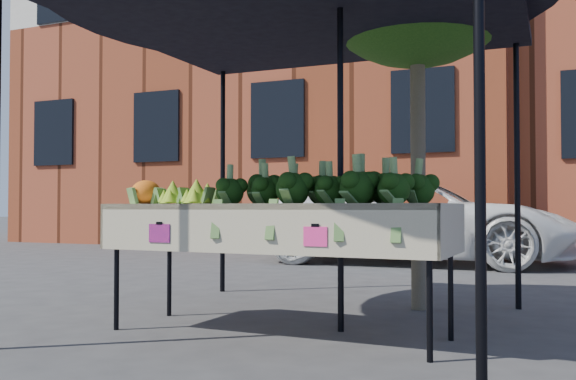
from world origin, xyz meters
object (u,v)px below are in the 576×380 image
Objects in this scene: canopy at (299,141)px; vehicle at (417,108)px; street_tree at (418,95)px; table at (277,269)px.

vehicle is (-0.25, 5.61, 1.07)m from canopy.
street_tree reaches higher than canopy.
canopy is at bearing -178.81° from vehicle.
vehicle is at bearing 92.56° from canopy.
canopy is 1.37m from street_tree.
table is 0.99m from canopy.
vehicle is 1.32× the size of street_tree.
canopy is (0.02, 0.37, 0.92)m from table.
vehicle reaches higher than canopy.
vehicle is 4.64m from street_tree.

